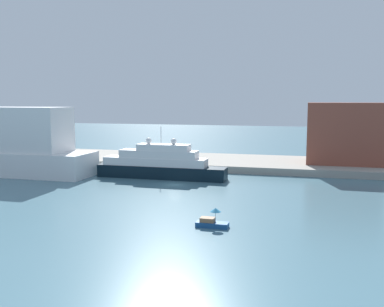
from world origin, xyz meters
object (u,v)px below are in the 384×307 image
(work_barge, at_px, (121,170))
(harbor_building, at_px, (344,133))
(parked_car, at_px, (137,155))
(small_motorboat, at_px, (212,221))
(large_yacht, at_px, (160,164))
(person_figure, at_px, (149,155))
(mooring_bollard, at_px, (188,163))

(work_barge, bearing_deg, harbor_building, 18.28)
(parked_car, bearing_deg, harbor_building, 2.45)
(small_motorboat, bearing_deg, parked_car, 121.54)
(large_yacht, relative_size, person_figure, 15.33)
(harbor_building, height_order, person_figure, harbor_building)
(small_motorboat, bearing_deg, harbor_building, 69.77)
(work_barge, bearing_deg, person_figure, 79.98)
(large_yacht, height_order, small_motorboat, large_yacht)
(harbor_building, relative_size, mooring_bollard, 25.28)
(work_barge, height_order, mooring_bollard, mooring_bollard)
(work_barge, height_order, person_figure, person_figure)
(parked_car, bearing_deg, mooring_bollard, -28.17)
(large_yacht, xyz_separation_m, mooring_bollard, (3.35, 10.77, -0.98))
(harbor_building, bearing_deg, large_yacht, -150.52)
(parked_car, height_order, person_figure, person_figure)
(parked_car, xyz_separation_m, person_figure, (4.15, -1.75, 0.31))
(large_yacht, relative_size, work_barge, 5.84)
(small_motorboat, relative_size, parked_car, 1.00)
(small_motorboat, xyz_separation_m, parked_car, (-31.93, 52.03, 1.40))
(work_barge, xyz_separation_m, mooring_bollard, (14.64, 5.42, 1.56))
(small_motorboat, xyz_separation_m, person_figure, (-27.78, 50.28, 1.70))
(large_yacht, distance_m, parked_car, 23.70)
(harbor_building, xyz_separation_m, person_figure, (-47.77, -3.97, -6.33))
(small_motorboat, height_order, mooring_bollard, small_motorboat)
(large_yacht, height_order, harbor_building, harbor_building)
(harbor_building, bearing_deg, parked_car, -177.55)
(large_yacht, distance_m, person_figure, 20.08)
(harbor_building, xyz_separation_m, parked_car, (-51.92, -2.22, -6.64))
(harbor_building, bearing_deg, work_barge, -161.72)
(large_yacht, height_order, work_barge, large_yacht)
(large_yacht, bearing_deg, mooring_bollard, 72.74)
(small_motorboat, xyz_separation_m, mooring_bollard, (-15.36, 43.15, 1.19))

